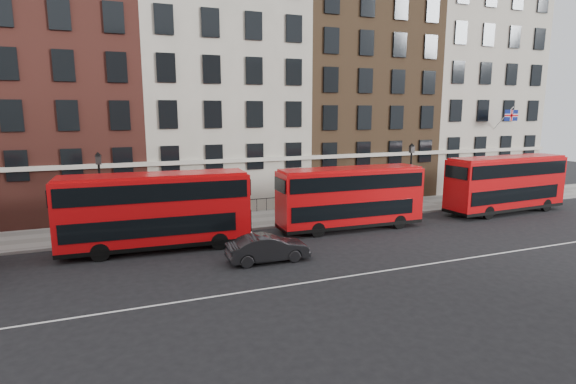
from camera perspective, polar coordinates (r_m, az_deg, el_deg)
name	(u,v)px	position (r m, az deg, el deg)	size (l,w,h in m)	color
ground	(303,267)	(23.27, 1.89, -9.52)	(120.00, 120.00, 0.00)	black
pavement	(245,220)	(32.74, -5.47, -3.59)	(80.00, 5.00, 0.15)	slate
kerb	(255,228)	(30.42, -4.15, -4.63)	(80.00, 0.30, 0.16)	gray
road_centre_line	(320,281)	(21.56, 4.05, -11.16)	(70.00, 0.12, 0.01)	white
building_terrace	(215,82)	(38.96, -9.30, 13.57)	(64.00, 11.95, 22.00)	beige
bus_b	(155,210)	(26.52, -16.53, -2.16)	(10.62, 3.05, 4.42)	#BE090D
bus_c	(350,197)	(30.28, 7.88, -0.57)	(10.03, 2.70, 4.19)	#BE090D
bus_d	(506,183)	(38.90, 25.91, 1.06)	(10.66, 3.14, 4.42)	#BE090D
car_front	(268,248)	(23.95, -2.56, -7.13)	(1.53, 4.38, 1.44)	#232326
lamp_post_left	(101,191)	(29.44, -22.69, 0.07)	(0.44, 0.44, 5.33)	black
lamp_post_right	(410,174)	(36.04, 15.29, 2.22)	(0.44, 0.44, 5.33)	black
traffic_light	(538,174)	(45.15, 29.15, 2.02)	(0.25, 0.45, 3.27)	black
iron_railings	(237,207)	(34.68, -6.51, -1.86)	(6.60, 0.06, 1.00)	black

